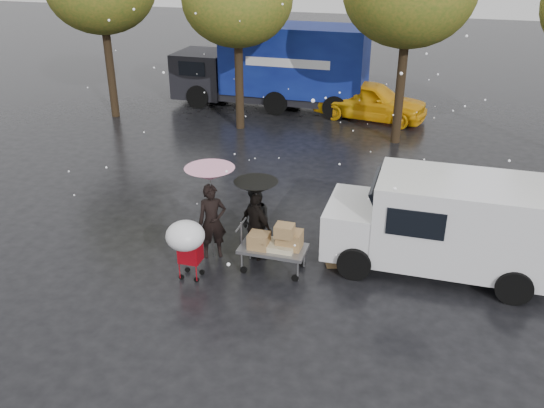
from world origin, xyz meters
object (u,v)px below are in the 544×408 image
(vendor_cart, at_px, (277,242))
(yellow_taxi, at_px, (370,100))
(person_black, at_px, (257,227))
(blue_truck, at_px, (276,66))
(person_pink, at_px, (212,222))
(shopping_cart, at_px, (186,239))
(white_van, at_px, (445,223))

(vendor_cart, xyz_separation_m, yellow_taxi, (0.43, 12.30, 0.05))
(person_black, xyz_separation_m, yellow_taxi, (1.02, 11.89, -0.05))
(yellow_taxi, bearing_deg, person_black, -175.36)
(blue_truck, bearing_deg, vendor_cart, -73.81)
(person_pink, xyz_separation_m, shopping_cart, (-0.12, -1.18, 0.15))
(person_black, bearing_deg, white_van, -139.94)
(vendor_cart, xyz_separation_m, white_van, (3.55, 1.15, 0.43))
(shopping_cart, xyz_separation_m, white_van, (5.29, 2.11, 0.10))
(person_black, distance_m, yellow_taxi, 11.94)
(person_black, height_order, blue_truck, blue_truck)
(shopping_cart, relative_size, blue_truck, 0.18)
(person_black, xyz_separation_m, shopping_cart, (-1.14, -1.37, 0.24))
(person_black, relative_size, vendor_cart, 1.09)
(white_van, height_order, blue_truck, blue_truck)
(person_pink, xyz_separation_m, vendor_cart, (1.62, -0.21, -0.18))
(person_pink, relative_size, white_van, 0.37)
(vendor_cart, height_order, shopping_cart, shopping_cart)
(vendor_cart, bearing_deg, blue_truck, 106.19)
(white_van, bearing_deg, person_black, -169.90)
(vendor_cart, height_order, blue_truck, blue_truck)
(person_pink, xyz_separation_m, person_black, (1.02, 0.19, -0.08))
(shopping_cart, xyz_separation_m, yellow_taxi, (2.16, 13.26, -0.28))
(shopping_cart, distance_m, white_van, 5.69)
(vendor_cart, relative_size, yellow_taxi, 0.33)
(shopping_cart, bearing_deg, yellow_taxi, 80.74)
(white_van, relative_size, blue_truck, 0.59)
(shopping_cart, distance_m, yellow_taxi, 13.44)
(vendor_cart, bearing_deg, white_van, 17.91)
(person_pink, xyz_separation_m, yellow_taxi, (2.04, 12.09, -0.13))
(person_black, relative_size, shopping_cart, 1.13)
(white_van, bearing_deg, person_pink, -169.77)
(person_pink, height_order, white_van, white_van)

